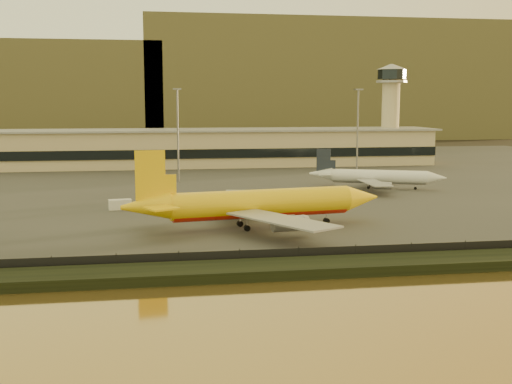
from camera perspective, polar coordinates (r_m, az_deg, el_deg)
The scene contains 12 objects.
ground at distance 99.08m, azimuth 0.95°, elevation -4.74°, with size 900.00×900.00×0.00m, color black.
embankment at distance 82.72m, azimuth 3.07°, elevation -6.81°, with size 320.00×7.00×1.40m, color black.
tarmac at distance 192.12m, azimuth -4.11°, elevation 1.45°, with size 320.00×220.00×0.20m, color #2D2D2D.
perimeter_fence at distance 86.36m, azimuth 2.50°, elevation -5.76°, with size 300.00×0.05×2.20m, color black.
terminal_building at distance 221.22m, azimuth -8.61°, elevation 3.83°, with size 202.00×25.00×12.60m.
control_tower at distance 242.37m, azimuth 11.89°, elevation 7.75°, with size 11.20×11.20×35.50m.
apron_light_masts at distance 173.25m, azimuth 1.43°, elevation 5.94°, with size 152.20×12.20×25.40m.
distant_hills at distance 435.23m, azimuth -9.91°, elevation 9.09°, with size 470.00×160.00×70.00m.
dhl_cargo_jet at distance 110.68m, azimuth 0.10°, elevation -1.10°, with size 46.56×45.14×13.92m.
white_narrowbody_jet at distance 164.93m, azimuth 10.66°, elevation 1.32°, with size 32.73×30.91×9.85m.
gse_vehicle_yellow at distance 121.67m, azimuth -0.99°, elevation -1.78°, with size 4.45×2.00×2.00m, color yellow.
gse_vehicle_white at distance 133.29m, azimuth -12.00°, elevation -1.09°, with size 4.56×2.05×2.05m, color silver.
Camera 1 is at (-17.29, -95.11, 21.74)m, focal length 45.00 mm.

